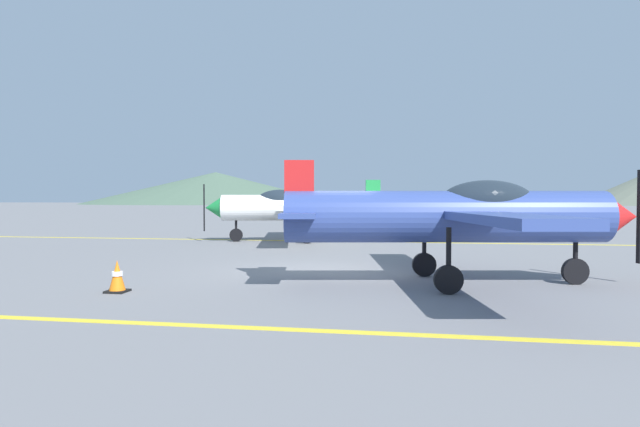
% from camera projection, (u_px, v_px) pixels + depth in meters
% --- Properties ---
extents(ground_plane, '(400.00, 400.00, 0.00)m').
position_uv_depth(ground_plane, '(321.00, 274.00, 11.40)').
color(ground_plane, slate).
extents(apron_line_near, '(80.00, 0.16, 0.01)m').
position_uv_depth(apron_line_near, '(262.00, 328.00, 6.59)').
color(apron_line_near, yellow).
rests_on(apron_line_near, ground_plane).
extents(apron_line_far, '(80.00, 0.16, 0.01)m').
position_uv_depth(apron_line_far, '(355.00, 242.00, 19.98)').
color(apron_line_far, yellow).
rests_on(apron_line_far, ground_plane).
extents(airplane_near, '(7.24, 8.29, 2.48)m').
position_uv_depth(airplane_near, '(459.00, 215.00, 9.95)').
color(airplane_near, '#33478C').
rests_on(airplane_near, ground_plane).
extents(airplane_mid, '(7.25, 8.26, 2.48)m').
position_uv_depth(airplane_mid, '(295.00, 207.00, 20.11)').
color(airplane_mid, white).
rests_on(airplane_mid, ground_plane).
extents(traffic_cone_front, '(0.36, 0.36, 0.59)m').
position_uv_depth(traffic_cone_front, '(117.00, 277.00, 9.15)').
color(traffic_cone_front, black).
rests_on(traffic_cone_front, ground_plane).
extents(hill_left, '(89.51, 89.51, 11.17)m').
position_uv_depth(hill_left, '(216.00, 188.00, 177.48)').
color(hill_left, '#4C6651').
rests_on(hill_left, ground_plane).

